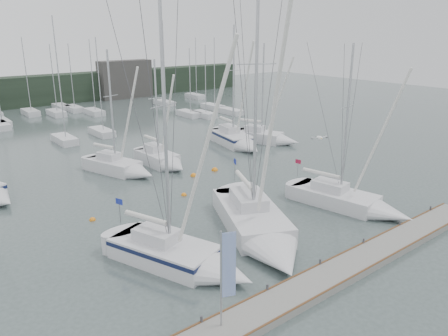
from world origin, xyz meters
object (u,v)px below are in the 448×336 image
at_px(sailboat_near_center, 262,233).
at_px(dock_banner, 226,270).
at_px(sailboat_mid_d, 238,141).
at_px(sailboat_mid_e, 270,138).
at_px(sailboat_mid_b, 124,168).
at_px(buoy_b, 194,176).
at_px(buoy_a, 184,195).
at_px(buoy_c, 93,220).
at_px(buoy_d, 215,170).
at_px(sailboat_near_right, 359,204).
at_px(sailboat_mid_c, 164,161).
at_px(sailboat_near_left, 188,259).

distance_m(sailboat_near_center, dock_banner, 9.14).
bearing_deg(sailboat_mid_d, sailboat_mid_e, -1.53).
distance_m(sailboat_mid_d, sailboat_mid_e, 4.19).
distance_m(sailboat_mid_b, buoy_b, 6.41).
bearing_deg(dock_banner, buoy_a, 84.32).
relative_size(buoy_c, dock_banner, 0.10).
relative_size(sailboat_mid_e, buoy_d, 19.63).
bearing_deg(buoy_a, sailboat_near_right, -51.68).
bearing_deg(sailboat_mid_c, buoy_d, -53.86).
relative_size(sailboat_near_center, buoy_d, 30.00).
height_order(sailboat_near_left, sailboat_near_right, sailboat_near_left).
height_order(sailboat_near_left, dock_banner, sailboat_near_left).
relative_size(sailboat_mid_e, buoy_c, 27.20).
xyz_separation_m(sailboat_near_center, sailboat_mid_d, (13.59, 18.50, 0.03)).
bearing_deg(sailboat_mid_e, sailboat_mid_d, 144.86).
relative_size(sailboat_near_right, sailboat_mid_b, 1.08).
relative_size(sailboat_near_right, buoy_c, 29.03).
bearing_deg(sailboat_mid_c, sailboat_mid_e, -1.03).
bearing_deg(sailboat_mid_b, buoy_c, -147.74).
xyz_separation_m(sailboat_near_center, buoy_a, (0.55, 9.73, -0.62)).
relative_size(buoy_b, buoy_d, 0.94).
bearing_deg(sailboat_mid_d, buoy_a, -135.01).
distance_m(sailboat_near_left, buoy_d, 17.66).
height_order(sailboat_mid_e, buoy_b, sailboat_mid_e).
bearing_deg(dock_banner, sailboat_near_center, 57.84).
height_order(sailboat_near_center, buoy_a, sailboat_near_center).
xyz_separation_m(buoy_a, buoy_b, (3.33, 3.47, 0.00)).
xyz_separation_m(sailboat_mid_c, sailboat_mid_d, (10.36, 1.25, 0.07)).
distance_m(sailboat_near_right, dock_banner, 16.74).
xyz_separation_m(sailboat_near_left, buoy_d, (11.78, 13.14, -0.60)).
height_order(sailboat_near_right, buoy_b, sailboat_near_right).
relative_size(sailboat_near_center, buoy_b, 31.87).
xyz_separation_m(buoy_b, buoy_c, (-10.94, -3.49, 0.00)).
bearing_deg(buoy_a, dock_banner, -117.00).
xyz_separation_m(sailboat_mid_c, buoy_c, (-10.29, -7.54, -0.57)).
relative_size(sailboat_near_left, buoy_b, 26.57).
bearing_deg(buoy_d, sailboat_near_center, -115.53).
distance_m(dock_banner, buoy_d, 23.12).
height_order(sailboat_near_left, sailboat_mid_c, sailboat_near_left).
distance_m(sailboat_mid_c, buoy_b, 4.14).
height_order(sailboat_mid_d, buoy_d, sailboat_mid_d).
bearing_deg(sailboat_near_right, dock_banner, -175.25).
relative_size(buoy_b, dock_banner, 0.13).
bearing_deg(buoy_b, sailboat_mid_c, 99.13).
relative_size(sailboat_near_center, sailboat_mid_d, 1.30).
xyz_separation_m(buoy_c, dock_banner, (-0.02, -14.95, 3.08)).
relative_size(sailboat_mid_b, sailboat_mid_c, 1.09).
height_order(sailboat_mid_c, buoy_b, sailboat_mid_c).
height_order(sailboat_mid_e, buoy_d, sailboat_mid_e).
distance_m(sailboat_mid_b, buoy_a, 7.98).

